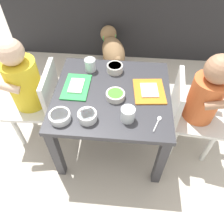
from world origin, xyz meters
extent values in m
plane|color=beige|center=(0.00, 0.00, 0.00)|extent=(7.00, 7.00, 0.00)
cube|color=#333338|center=(0.00, 0.00, 0.41)|extent=(0.60, 0.56, 0.03)
cube|color=#333338|center=(-0.27, -0.25, 0.20)|extent=(0.04, 0.04, 0.40)
cube|color=#333338|center=(0.27, -0.25, 0.20)|extent=(0.04, 0.04, 0.40)
cube|color=#333338|center=(-0.27, 0.25, 0.20)|extent=(0.04, 0.04, 0.40)
cube|color=#333338|center=(0.27, 0.25, 0.20)|extent=(0.04, 0.04, 0.40)
cube|color=silver|center=(-0.47, 0.03, 0.27)|extent=(0.29, 0.29, 0.02)
cube|color=silver|center=(-0.34, 0.03, 0.39)|extent=(0.04, 0.27, 0.22)
cylinder|color=yellow|center=(-0.47, 0.03, 0.42)|extent=(0.18, 0.18, 0.28)
sphere|color=beige|center=(-0.48, 0.03, 0.62)|extent=(0.13, 0.13, 0.13)
cylinder|color=silver|center=(-0.57, 0.12, 0.13)|extent=(0.03, 0.03, 0.27)
cylinder|color=silver|center=(-0.56, -0.08, 0.13)|extent=(0.03, 0.03, 0.27)
cylinder|color=silver|center=(-0.38, 0.13, 0.13)|extent=(0.03, 0.03, 0.27)
cylinder|color=silver|center=(-0.36, -0.07, 0.13)|extent=(0.03, 0.03, 0.27)
cylinder|color=beige|center=(-0.52, 0.12, 0.49)|extent=(0.15, 0.05, 0.09)
cylinder|color=beige|center=(-0.51, -0.07, 0.49)|extent=(0.15, 0.05, 0.09)
cube|color=silver|center=(0.47, 0.01, 0.27)|extent=(0.31, 0.31, 0.02)
cube|color=silver|center=(0.34, 0.03, 0.39)|extent=(0.05, 0.27, 0.22)
cylinder|color=#D86633|center=(0.47, 0.01, 0.41)|extent=(0.16, 0.16, 0.26)
sphere|color=#A87A5B|center=(0.48, 0.01, 0.60)|extent=(0.14, 0.14, 0.14)
cylinder|color=silver|center=(0.56, -0.10, 0.13)|extent=(0.03, 0.03, 0.27)
cylinder|color=silver|center=(0.58, 0.10, 0.13)|extent=(0.03, 0.03, 0.27)
cylinder|color=silver|center=(0.36, -0.08, 0.13)|extent=(0.03, 0.03, 0.27)
cylinder|color=silver|center=(0.38, 0.12, 0.13)|extent=(0.03, 0.03, 0.27)
cylinder|color=#A87A5B|center=(0.51, -0.08, 0.47)|extent=(0.15, 0.05, 0.09)
cylinder|color=#A87A5B|center=(0.53, 0.10, 0.47)|extent=(0.15, 0.05, 0.09)
ellipsoid|color=olive|center=(-0.05, 0.69, 0.21)|extent=(0.26, 0.37, 0.18)
sphere|color=olive|center=(-0.11, 0.87, 0.25)|extent=(0.13, 0.13, 0.13)
sphere|color=black|center=(-0.12, 0.92, 0.25)|extent=(0.06, 0.06, 0.06)
torus|color=green|center=(-0.10, 0.83, 0.24)|extent=(0.12, 0.06, 0.11)
sphere|color=olive|center=(0.00, 0.53, 0.24)|extent=(0.05, 0.05, 0.05)
cylinder|color=olive|center=(-0.03, 0.79, 0.07)|extent=(0.04, 0.04, 0.13)
cylinder|color=olive|center=(-0.12, 0.76, 0.07)|extent=(0.04, 0.04, 0.13)
cylinder|color=olive|center=(0.03, 0.61, 0.07)|extent=(0.04, 0.04, 0.13)
cylinder|color=olive|center=(-0.07, 0.58, 0.07)|extent=(0.04, 0.04, 0.13)
cube|color=green|center=(-0.19, 0.03, 0.43)|extent=(0.13, 0.20, 0.01)
cube|color=white|center=(-0.19, 0.03, 0.44)|extent=(0.07, 0.11, 0.01)
cube|color=orange|center=(0.19, 0.03, 0.43)|extent=(0.17, 0.20, 0.01)
cube|color=white|center=(0.19, 0.03, 0.44)|extent=(0.10, 0.11, 0.01)
cylinder|color=white|center=(0.09, -0.16, 0.46)|extent=(0.07, 0.07, 0.07)
cylinder|color=silver|center=(0.09, -0.16, 0.44)|extent=(0.06, 0.06, 0.03)
cylinder|color=white|center=(-0.14, 0.18, 0.46)|extent=(0.06, 0.06, 0.07)
cylinder|color=silver|center=(-0.14, 0.18, 0.44)|extent=(0.05, 0.05, 0.04)
cylinder|color=silver|center=(0.00, 0.18, 0.44)|extent=(0.09, 0.09, 0.04)
cylinder|color=gold|center=(0.00, 0.18, 0.46)|extent=(0.07, 0.07, 0.01)
cylinder|color=white|center=(-0.10, -0.18, 0.44)|extent=(0.09, 0.09, 0.04)
cylinder|color=#D84C33|center=(-0.10, -0.18, 0.46)|extent=(0.07, 0.07, 0.01)
cylinder|color=silver|center=(0.02, -0.03, 0.44)|extent=(0.09, 0.09, 0.03)
cylinder|color=#4C8C33|center=(0.02, -0.03, 0.45)|extent=(0.08, 0.08, 0.01)
cylinder|color=white|center=(-0.22, -0.19, 0.44)|extent=(0.10, 0.10, 0.04)
cylinder|color=gold|center=(-0.22, -0.19, 0.46)|extent=(0.08, 0.08, 0.01)
cylinder|color=silver|center=(0.22, -0.19, 0.43)|extent=(0.03, 0.07, 0.01)
ellipsoid|color=silver|center=(0.23, -0.15, 0.43)|extent=(0.03, 0.03, 0.01)
camera|label=1|loc=(0.07, -0.82, 1.22)|focal=35.67mm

